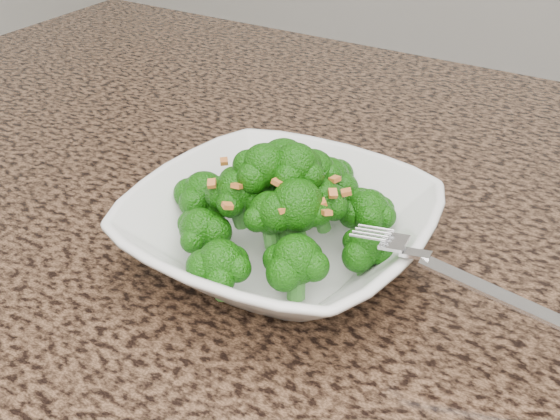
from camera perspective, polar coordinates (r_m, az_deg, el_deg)
The scene contains 5 objects.
granite_counter at distance 0.57m, azimuth 12.46°, elevation -8.08°, with size 1.64×1.04×0.03m, color brown.
bowl at distance 0.57m, azimuth 0.00°, elevation -1.73°, with size 0.24×0.24×0.06m, color white.
broccoli_pile at distance 0.54m, azimuth 0.00°, elevation 4.14°, with size 0.21×0.21×0.07m, color #18630B, non-canonical shape.
garlic_topping at distance 0.52m, azimuth 0.00°, elevation 7.98°, with size 0.13×0.13×0.01m, color orange, non-canonical shape.
fork at distance 0.49m, azimuth 11.38°, elevation -3.68°, with size 0.17×0.03×0.01m, color silver, non-canonical shape.
Camera 1 is at (0.12, -0.13, 1.24)m, focal length 45.00 mm.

